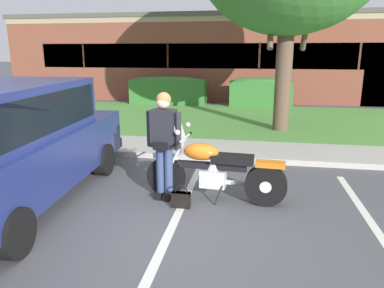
{
  "coord_description": "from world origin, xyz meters",
  "views": [
    {
      "loc": [
        1.17,
        -4.48,
        2.3
      ],
      "look_at": [
        0.17,
        1.1,
        0.85
      ],
      "focal_mm": 34.0,
      "sensor_mm": 36.0,
      "label": 1
    }
  ],
  "objects_px": {
    "motorcycle": "(220,171)",
    "parked_suv_adjacent": "(8,144)",
    "rider_person": "(164,138)",
    "hedge_center_left": "(261,92)",
    "handbag": "(181,198)",
    "hedge_left": "(168,90)",
    "brick_building": "(259,57)"
  },
  "relations": [
    {
      "from": "motorcycle",
      "to": "parked_suv_adjacent",
      "type": "distance_m",
      "value": 3.22
    },
    {
      "from": "rider_person",
      "to": "hedge_center_left",
      "type": "height_order",
      "value": "rider_person"
    },
    {
      "from": "handbag",
      "to": "parked_suv_adjacent",
      "type": "bearing_deg",
      "value": -172.85
    },
    {
      "from": "rider_person",
      "to": "hedge_left",
      "type": "xyz_separation_m",
      "value": [
        -2.44,
        10.18,
        -0.34
      ]
    },
    {
      "from": "motorcycle",
      "to": "hedge_left",
      "type": "bearing_deg",
      "value": 108.14
    },
    {
      "from": "parked_suv_adjacent",
      "to": "motorcycle",
      "type": "bearing_deg",
      "value": 12.74
    },
    {
      "from": "handbag",
      "to": "brick_building",
      "type": "height_order",
      "value": "brick_building"
    },
    {
      "from": "rider_person",
      "to": "hedge_center_left",
      "type": "xyz_separation_m",
      "value": [
        1.53,
        10.18,
        -0.34
      ]
    },
    {
      "from": "motorcycle",
      "to": "hedge_center_left",
      "type": "height_order",
      "value": "motorcycle"
    },
    {
      "from": "motorcycle",
      "to": "parked_suv_adjacent",
      "type": "xyz_separation_m",
      "value": [
        -3.11,
        -0.7,
        0.47
      ]
    },
    {
      "from": "hedge_left",
      "to": "brick_building",
      "type": "height_order",
      "value": "brick_building"
    },
    {
      "from": "motorcycle",
      "to": "hedge_left",
      "type": "xyz_separation_m",
      "value": [
        -3.31,
        10.1,
        0.16
      ]
    },
    {
      "from": "motorcycle",
      "to": "brick_building",
      "type": "relative_size",
      "value": 0.09
    },
    {
      "from": "rider_person",
      "to": "hedge_left",
      "type": "relative_size",
      "value": 0.52
    },
    {
      "from": "handbag",
      "to": "brick_building",
      "type": "bearing_deg",
      "value": 86.13
    },
    {
      "from": "rider_person",
      "to": "brick_building",
      "type": "bearing_deg",
      "value": 84.85
    },
    {
      "from": "hedge_left",
      "to": "handbag",
      "type": "bearing_deg",
      "value": -75.19
    },
    {
      "from": "hedge_left",
      "to": "brick_building",
      "type": "bearing_deg",
      "value": 55.23
    },
    {
      "from": "parked_suv_adjacent",
      "to": "handbag",
      "type": "bearing_deg",
      "value": 7.15
    },
    {
      "from": "motorcycle",
      "to": "hedge_center_left",
      "type": "distance_m",
      "value": 10.13
    },
    {
      "from": "handbag",
      "to": "brick_building",
      "type": "distance_m",
      "value": 16.19
    },
    {
      "from": "brick_building",
      "to": "handbag",
      "type": "bearing_deg",
      "value": -93.87
    },
    {
      "from": "brick_building",
      "to": "hedge_center_left",
      "type": "bearing_deg",
      "value": -88.79
    },
    {
      "from": "handbag",
      "to": "rider_person",
      "type": "bearing_deg",
      "value": 137.13
    },
    {
      "from": "handbag",
      "to": "hedge_left",
      "type": "height_order",
      "value": "hedge_left"
    },
    {
      "from": "rider_person",
      "to": "brick_building",
      "type": "xyz_separation_m",
      "value": [
        1.42,
        15.74,
        1.01
      ]
    },
    {
      "from": "rider_person",
      "to": "handbag",
      "type": "height_order",
      "value": "rider_person"
    },
    {
      "from": "handbag",
      "to": "parked_suv_adjacent",
      "type": "distance_m",
      "value": 2.71
    },
    {
      "from": "hedge_center_left",
      "to": "brick_building",
      "type": "height_order",
      "value": "brick_building"
    },
    {
      "from": "hedge_left",
      "to": "hedge_center_left",
      "type": "height_order",
      "value": "same"
    },
    {
      "from": "brick_building",
      "to": "rider_person",
      "type": "bearing_deg",
      "value": -95.15
    },
    {
      "from": "hedge_left",
      "to": "hedge_center_left",
      "type": "xyz_separation_m",
      "value": [
        3.98,
        0.0,
        0.0
      ]
    }
  ]
}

